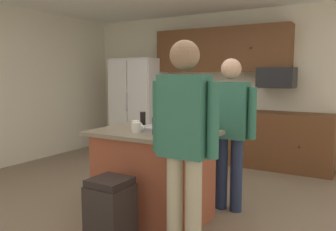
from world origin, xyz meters
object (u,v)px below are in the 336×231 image
person_guest_by_door (230,124)px  glass_pilsner (167,129)px  refrigerator (139,105)px  glass_dark_ale (143,119)px  serving_tray (162,129)px  person_guest_left (184,136)px  trash_bin (111,213)px  kitchen_island (153,174)px  tumbler_amber (155,126)px  glass_stout_tall (186,122)px  microwave_over_range (277,78)px  mug_blue_stoneware (137,127)px  glass_short_whisky (193,126)px  mug_ceramic_white (136,125)px

person_guest_by_door → glass_pilsner: 0.86m
refrigerator → glass_dark_ale: refrigerator is taller
serving_tray → person_guest_left: bearing=-46.4°
glass_pilsner → refrigerator: bearing=129.6°
person_guest_left → trash_bin: 0.97m
glass_dark_ale → refrigerator: bearing=126.4°
kitchen_island → glass_dark_ale: glass_dark_ale is taller
tumbler_amber → trash_bin: (-0.12, -0.53, -0.70)m
glass_stout_tall → serving_tray: size_ratio=0.34×
microwave_over_range → trash_bin: 3.62m
kitchen_island → mug_blue_stoneware: (-0.09, -0.16, 0.50)m
refrigerator → glass_pilsner: refrigerator is taller
refrigerator → serving_tray: (2.07, -2.51, 0.04)m
trash_bin → microwave_over_range: bearing=80.2°
mug_blue_stoneware → glass_dark_ale: 0.44m
mug_blue_stoneware → tumbler_amber: (0.23, -0.01, 0.03)m
person_guest_left → serving_tray: 0.86m
person_guest_by_door → mug_blue_stoneware: (-0.69, -0.76, 0.01)m
trash_bin → glass_short_whisky: bearing=64.1°
glass_dark_ale → mug_ceramic_white: size_ratio=1.25×
person_guest_by_door → glass_pilsner: person_guest_by_door is taller
serving_tray → trash_bin: size_ratio=0.72×
kitchen_island → glass_short_whisky: bearing=14.6°
person_guest_left → glass_dark_ale: person_guest_left is taller
serving_tray → tumbler_amber: bearing=-73.0°
kitchen_island → glass_stout_tall: glass_stout_tall is taller
refrigerator → person_guest_left: (2.66, -3.13, 0.12)m
glass_short_whisky → mug_blue_stoneware: (-0.50, -0.26, -0.02)m
person_guest_left → mug_blue_stoneware: 0.86m
person_guest_left → tumbler_amber: size_ratio=10.67×
tumbler_amber → mug_ceramic_white: bearing=156.1°
microwave_over_range → glass_short_whisky: microwave_over_range is taller
microwave_over_range → tumbler_amber: microwave_over_range is taller
glass_pilsner → trash_bin: bearing=-117.2°
mug_blue_stoneware → glass_stout_tall: (0.33, 0.42, 0.03)m
tumbler_amber → person_guest_left: bearing=-37.3°
mug_ceramic_white → tumbler_amber: size_ratio=0.78×
microwave_over_range → person_guest_left: person_guest_left is taller
kitchen_island → glass_short_whisky: (0.40, 0.11, 0.52)m
kitchen_island → person_guest_by_door: (0.60, 0.61, 0.49)m
serving_tray → trash_bin: serving_tray is taller
microwave_over_range → mug_ceramic_white: bearing=-106.6°
refrigerator → glass_short_whisky: size_ratio=12.70×
microwave_over_range → person_guest_by_door: person_guest_by_door is taller
serving_tray → trash_bin: bearing=-94.3°
microwave_over_range → mug_ceramic_white: 2.85m
mug_ceramic_white → trash_bin: bearing=-72.4°
person_guest_by_door → refrigerator: bearing=-82.2°
person_guest_by_door → glass_dark_ale: person_guest_by_door is taller
glass_short_whisky → mug_blue_stoneware: bearing=-152.2°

